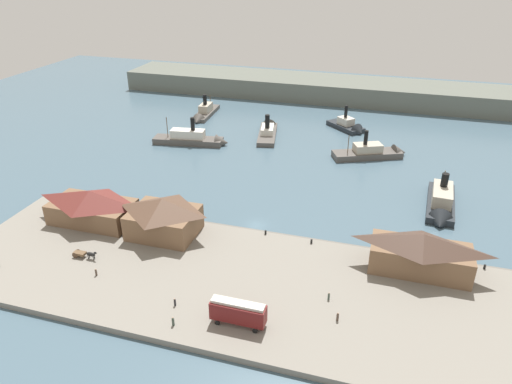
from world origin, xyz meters
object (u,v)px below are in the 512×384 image
at_px(street_tram, 238,312).
at_px(mooring_post_west, 311,241).
at_px(pedestrian_near_west_shed, 173,321).
at_px(ferry_approaching_east, 204,113).
at_px(ferry_approaching_west, 349,127).
at_px(ferry_shed_east_terminal, 421,252).
at_px(pedestrian_by_tram, 175,302).
at_px(pedestrian_near_cart, 338,317).
at_px(pedestrian_near_east_shed, 329,296).
at_px(mooring_post_center_west, 485,267).
at_px(ferry_moored_east, 195,139).
at_px(mooring_post_center_east, 62,201).
at_px(ferry_moored_west, 375,152).
at_px(ferry_outer_harbor, 268,130).
at_px(mooring_post_east, 266,232).
at_px(ferry_shed_customs_shed, 92,206).
at_px(ferry_near_quay, 441,204).
at_px(pedestrian_walking_west, 96,272).
at_px(horse_cart, 84,254).
at_px(ferry_shed_central_terminal, 163,216).

relative_size(street_tram, mooring_post_west, 10.31).
relative_size(pedestrian_near_west_shed, ferry_approaching_east, 0.08).
relative_size(mooring_post_west, ferry_approaching_west, 0.06).
xyz_separation_m(ferry_shed_east_terminal, pedestrian_by_tram, (-40.57, -22.88, -3.43)).
bearing_deg(pedestrian_near_cart, pedestrian_near_east_shed, 114.55).
xyz_separation_m(pedestrian_near_west_shed, mooring_post_center_west, (51.14, 31.60, -0.33)).
xyz_separation_m(street_tram, ferry_moored_east, (-40.56, 76.78, -2.19)).
xyz_separation_m(mooring_post_center_east, ferry_moored_west, (71.30, 54.46, -0.18)).
xyz_separation_m(pedestrian_near_east_shed, ferry_moored_west, (3.00, 71.95, -0.43)).
relative_size(pedestrian_by_tram, mooring_post_center_east, 1.71).
height_order(ferry_moored_west, ferry_approaching_west, ferry_moored_west).
distance_m(pedestrian_by_tram, ferry_outer_harbor, 92.31).
distance_m(pedestrian_near_west_shed, mooring_post_east, 32.30).
height_order(mooring_post_west, mooring_post_east, same).
distance_m(street_tram, mooring_post_center_east, 61.68).
bearing_deg(ferry_shed_customs_shed, mooring_post_west, 5.87).
relative_size(pedestrian_near_cart, pedestrian_near_west_shed, 0.98).
distance_m(pedestrian_near_cart, ferry_near_quay, 50.40).
bearing_deg(pedestrian_near_cart, pedestrian_walking_west, -179.00).
bearing_deg(pedestrian_near_east_shed, mooring_post_east, 133.05).
bearing_deg(mooring_post_center_east, mooring_post_west, -0.39).
height_order(ferry_shed_customs_shed, pedestrian_walking_west, ferry_shed_customs_shed).
distance_m(ferry_moored_west, ferry_approaching_east, 68.54).
bearing_deg(horse_cart, mooring_post_west, 23.24).
bearing_deg(ferry_approaching_east, pedestrian_near_cart, -56.79).
distance_m(pedestrian_near_cart, mooring_post_west, 23.58).
relative_size(ferry_shed_central_terminal, pedestrian_walking_west, 9.49).
bearing_deg(ferry_approaching_west, ferry_shed_central_terminal, -110.19).
height_order(pedestrian_near_cart, mooring_post_center_east, pedestrian_near_cart).
height_order(mooring_post_west, mooring_post_center_east, same).
bearing_deg(pedestrian_near_west_shed, ferry_shed_east_terminal, 35.28).
relative_size(mooring_post_east, ferry_outer_harbor, 0.04).
bearing_deg(pedestrian_near_cart, ferry_shed_east_terminal, 55.00).
height_order(ferry_shed_central_terminal, pedestrian_near_west_shed, ferry_shed_central_terminal).
height_order(mooring_post_center_east, mooring_post_center_west, same).
bearing_deg(mooring_post_center_east, ferry_shed_customs_shed, -23.59).
relative_size(mooring_post_center_west, ferry_near_quay, 0.04).
bearing_deg(ferry_approaching_east, ferry_moored_east, -73.13).
bearing_deg(mooring_post_center_east, ferry_approaching_west, 51.53).
xyz_separation_m(pedestrian_walking_west, ferry_outer_harbor, (9.56, 88.36, -0.65)).
xyz_separation_m(horse_cart, mooring_post_center_west, (76.63, 19.07, -0.48)).
xyz_separation_m(street_tram, mooring_post_west, (7.03, 27.52, -2.19)).
bearing_deg(ferry_moored_east, ferry_moored_west, 5.65).
bearing_deg(mooring_post_center_west, ferry_shed_east_terminal, -161.34).
bearing_deg(ferry_shed_customs_shed, ferry_approaching_west, 59.55).
distance_m(mooring_post_west, ferry_moored_west, 55.67).
bearing_deg(ferry_shed_customs_shed, ferry_near_quay, 21.47).
xyz_separation_m(ferry_shed_central_terminal, horse_cart, (-11.30, -13.00, -3.39)).
xyz_separation_m(ferry_shed_customs_shed, mooring_post_west, (49.38, 5.07, -3.46)).
relative_size(ferry_shed_east_terminal, ferry_outer_harbor, 0.82).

